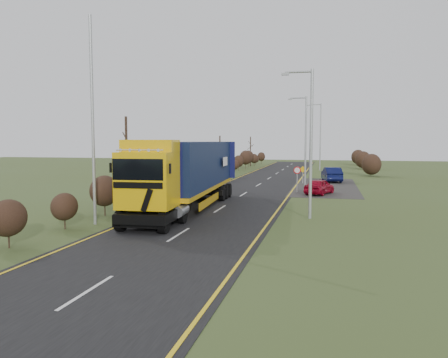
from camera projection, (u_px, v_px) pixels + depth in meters
ground at (203, 220)px, 24.35m from camera, size 160.00×160.00×0.00m
road at (239, 197)px, 34.04m from camera, size 8.00×120.00×0.02m
layby at (325, 186)px, 42.21m from camera, size 6.00×18.00×0.02m
lane_markings at (238, 198)px, 33.74m from camera, size 7.52×116.00×0.01m
hedgerow at (156, 178)px, 33.25m from camera, size 2.24×102.04×6.05m
lorry at (189, 170)px, 27.84m from camera, size 3.46×16.16×4.47m
car_red_hatchback at (319, 187)px, 36.02m from camera, size 2.69×4.07×1.29m
car_blue_sedan at (332, 175)px, 47.14m from camera, size 2.38×4.95×1.57m
streetlight_near at (309, 137)px, 24.49m from camera, size 1.79×0.18×8.39m
streetlight_mid at (305, 137)px, 41.89m from camera, size 1.84×0.18×8.65m
streetlight_far at (319, 133)px, 64.92m from camera, size 2.11×0.20×9.96m
left_pole at (93, 122)px, 22.66m from camera, size 0.16×0.16×10.83m
speed_sign at (297, 175)px, 37.13m from camera, size 0.62×0.10×2.23m
warning_board at (303, 173)px, 45.31m from camera, size 0.69×0.11×1.81m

